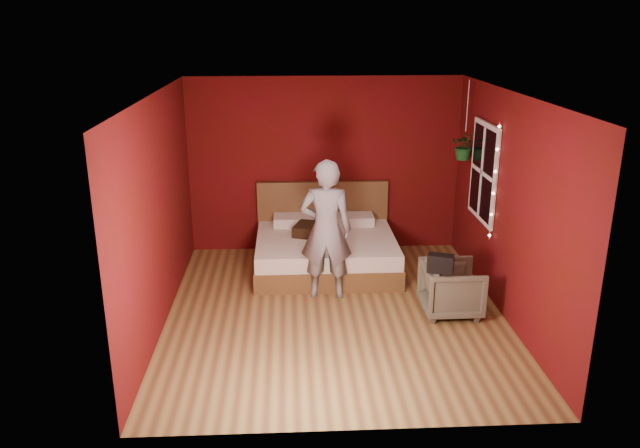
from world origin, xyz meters
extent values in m
plane|color=olive|center=(0.00, 0.00, 0.00)|extent=(4.50, 4.50, 0.00)
cube|color=#5D0912|center=(0.00, 2.26, 1.30)|extent=(4.00, 0.02, 2.60)
cube|color=#5D0912|center=(0.00, -2.26, 1.30)|extent=(4.00, 0.02, 2.60)
cube|color=#5D0912|center=(-2.01, 0.00, 1.30)|extent=(0.02, 4.50, 2.60)
cube|color=#5D0912|center=(2.01, 0.00, 1.30)|extent=(0.02, 4.50, 2.60)
cube|color=silver|center=(0.00, 0.00, 2.61)|extent=(4.00, 4.50, 0.02)
cube|color=white|center=(1.97, 0.90, 1.50)|extent=(0.04, 0.97, 1.27)
cube|color=black|center=(1.96, 0.90, 1.50)|extent=(0.02, 0.85, 1.15)
cube|color=white|center=(1.95, 0.90, 1.50)|extent=(0.03, 0.05, 1.15)
cube|color=white|center=(1.95, 0.90, 1.50)|extent=(0.03, 0.85, 0.05)
cylinder|color=silver|center=(1.94, 0.38, 1.50)|extent=(0.01, 0.01, 1.45)
sphere|color=#FFF2CC|center=(1.94, 0.38, 0.83)|extent=(0.04, 0.04, 0.04)
sphere|color=#FFF2CC|center=(1.94, 0.38, 1.09)|extent=(0.04, 0.04, 0.04)
sphere|color=#FFF2CC|center=(1.94, 0.38, 1.36)|extent=(0.04, 0.04, 0.04)
sphere|color=#FFF2CC|center=(1.94, 0.38, 1.63)|extent=(0.04, 0.04, 0.04)
sphere|color=#FFF2CC|center=(1.94, 0.38, 1.90)|extent=(0.04, 0.04, 0.04)
sphere|color=#FFF2CC|center=(1.94, 0.38, 2.17)|extent=(0.04, 0.04, 0.04)
cube|color=brown|center=(-0.03, 1.37, 0.14)|extent=(1.95, 1.66, 0.27)
cube|color=white|center=(-0.03, 1.37, 0.38)|extent=(1.91, 1.63, 0.21)
cube|color=brown|center=(-0.03, 2.16, 0.54)|extent=(1.95, 0.08, 1.07)
cube|color=silver|center=(-0.47, 1.93, 0.56)|extent=(0.59, 0.37, 0.14)
cube|color=silver|center=(0.41, 1.93, 0.56)|extent=(0.59, 0.37, 0.14)
imported|color=gray|center=(-0.08, 0.50, 0.89)|extent=(0.68, 0.48, 1.78)
imported|color=#65644F|center=(1.39, -0.06, 0.31)|extent=(0.69, 0.67, 0.63)
cube|color=black|center=(1.18, -0.28, 0.73)|extent=(0.32, 0.24, 0.21)
cube|color=#322010|center=(-0.23, 1.46, 0.56)|extent=(0.54, 0.54, 0.15)
cylinder|color=silver|center=(1.88, 1.53, 2.26)|extent=(0.01, 0.01, 0.69)
imported|color=#1B5F24|center=(1.88, 1.53, 1.72)|extent=(0.43, 0.39, 0.39)
camera|label=1|loc=(-0.54, -6.77, 3.39)|focal=35.00mm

